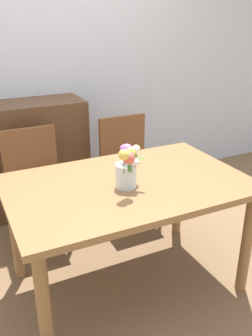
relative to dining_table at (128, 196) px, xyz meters
name	(u,v)px	position (x,y,z in m)	size (l,w,h in m)	color
ground_plane	(128,281)	(0.00, 0.00, -0.66)	(12.00, 12.00, 0.00)	brown
back_wall	(49,49)	(0.00, 1.60, 0.74)	(7.00, 0.10, 2.80)	silver
dining_table	(128,196)	(0.00, 0.00, 0.00)	(1.45, 0.93, 0.75)	olive
chair_left	(35,179)	(-0.40, 0.81, -0.14)	(0.42, 0.42, 0.90)	brown
chair_right	(128,162)	(0.40, 0.81, -0.14)	(0.42, 0.42, 0.90)	brown
dresser	(7,161)	(-0.53, 1.33, -0.16)	(1.40, 0.47, 1.00)	brown
flower_vase	(127,166)	(-0.03, -0.06, 0.23)	(0.21, 0.26, 0.27)	silver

